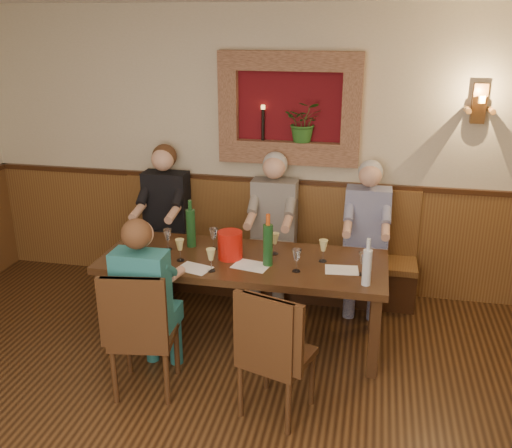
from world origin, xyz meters
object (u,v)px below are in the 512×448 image
(person_bench_mid, at_px, (272,240))
(chair_near_right, at_px, (276,377))
(bench, at_px, (264,261))
(person_chair_front, at_px, (149,316))
(chair_near_left, at_px, (145,355))
(spittoon_bucket, at_px, (230,245))
(person_bench_right, at_px, (365,248))
(wine_bottle_green_a, at_px, (268,244))
(water_bottle, at_px, (367,266))
(person_bench_left, at_px, (165,230))
(wine_bottle_green_b, at_px, (191,227))
(dining_table, at_px, (243,267))

(person_bench_mid, bearing_deg, chair_near_right, -78.89)
(bench, distance_m, chair_near_right, 1.95)
(chair_near_right, relative_size, person_chair_front, 0.72)
(chair_near_left, height_order, spittoon_bucket, chair_near_left)
(chair_near_right, bearing_deg, chair_near_left, -165.26)
(bench, bearing_deg, person_bench_right, -6.05)
(person_bench_right, bearing_deg, bench, 173.95)
(chair_near_left, bearing_deg, wine_bottle_green_a, 37.60)
(water_bottle, bearing_deg, person_bench_left, 151.06)
(chair_near_right, distance_m, person_bench_left, 2.34)
(bench, xyz_separation_m, wine_bottle_green_a, (0.23, -1.03, 0.61))
(chair_near_right, bearing_deg, spittoon_bucket, 138.94)
(person_bench_left, relative_size, wine_bottle_green_b, 3.47)
(bench, height_order, spittoon_bucket, bench)
(person_chair_front, bearing_deg, bench, 72.33)
(bench, relative_size, wine_bottle_green_b, 6.99)
(chair_near_left, bearing_deg, person_chair_front, 83.02)
(person_bench_right, bearing_deg, water_bottle, -88.63)
(person_chair_front, distance_m, wine_bottle_green_b, 1.02)
(dining_table, distance_m, wine_bottle_green_a, 0.36)
(spittoon_bucket, bearing_deg, wine_bottle_green_b, 155.11)
(chair_near_left, bearing_deg, spittoon_bucket, 55.17)
(chair_near_left, distance_m, person_bench_mid, 1.87)
(dining_table, relative_size, wine_bottle_green_b, 5.60)
(person_bench_mid, distance_m, wine_bottle_green_a, 0.99)
(wine_bottle_green_b, bearing_deg, person_bench_left, 127.52)
(chair_near_left, distance_m, person_chair_front, 0.29)
(person_bench_mid, bearing_deg, wine_bottle_green_b, -132.89)
(bench, distance_m, chair_near_left, 1.92)
(bench, xyz_separation_m, person_bench_right, (1.00, -0.11, 0.26))
(spittoon_bucket, relative_size, water_bottle, 0.63)
(wine_bottle_green_b, relative_size, water_bottle, 1.14)
(person_bench_mid, bearing_deg, person_bench_right, 0.07)
(chair_near_right, xyz_separation_m, person_bench_right, (0.55, 1.79, 0.30))
(spittoon_bucket, bearing_deg, chair_near_right, -59.25)
(person_chair_front, distance_m, water_bottle, 1.68)
(dining_table, bearing_deg, person_chair_front, -125.14)
(chair_near_left, height_order, wine_bottle_green_b, wine_bottle_green_b)
(bench, height_order, person_bench_left, person_bench_left)
(person_bench_left, height_order, person_bench_mid, person_bench_left)
(person_bench_right, distance_m, water_bottle, 1.18)
(spittoon_bucket, bearing_deg, chair_near_left, -116.29)
(person_chair_front, xyz_separation_m, spittoon_bucket, (0.44, 0.77, 0.31))
(chair_near_left, relative_size, wine_bottle_green_b, 2.36)
(person_bench_left, relative_size, water_bottle, 3.97)
(chair_near_right, relative_size, person_bench_mid, 0.68)
(dining_table, xyz_separation_m, water_bottle, (1.03, -0.30, 0.23))
(dining_table, xyz_separation_m, spittoon_bucket, (-0.11, -0.01, 0.19))
(person_chair_front, bearing_deg, wine_bottle_green_b, 87.86)
(dining_table, bearing_deg, person_bench_right, 39.93)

